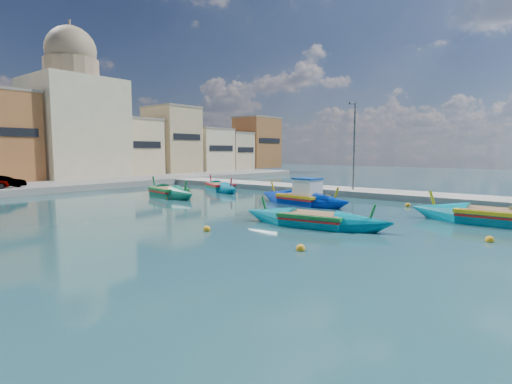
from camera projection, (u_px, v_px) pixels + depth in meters
ground at (305, 240)px, 17.64m from camera, size 160.00×160.00×0.00m
east_quay at (426, 197)px, 31.53m from camera, size 4.00×70.00×0.50m
north_quay at (15, 189)px, 37.62m from camera, size 80.00×8.00×0.60m
north_townhouses at (50, 141)px, 46.90m from camera, size 83.20×7.87×10.19m
church_block at (74, 114)px, 49.51m from camera, size 10.00×10.00×19.10m
quay_street_lamp at (354, 146)px, 34.43m from camera, size 1.18×0.16×8.00m
luzzu_blue_cabin at (303, 199)px, 29.14m from camera, size 3.23×8.65×2.99m
luzzu_cyan_mid at (220, 188)px, 39.00m from camera, size 5.60×8.44×2.50m
luzzu_green at (169, 193)px, 34.02m from camera, size 3.98×8.73×2.67m
luzzu_blue_south at (314, 221)px, 20.76m from camera, size 3.10×8.58×2.42m
luzzu_cyan_south at (494, 219)px, 21.32m from camera, size 2.38×8.94×2.77m
mooring_buoys at (262, 222)px, 21.41m from camera, size 23.79×23.32×0.36m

